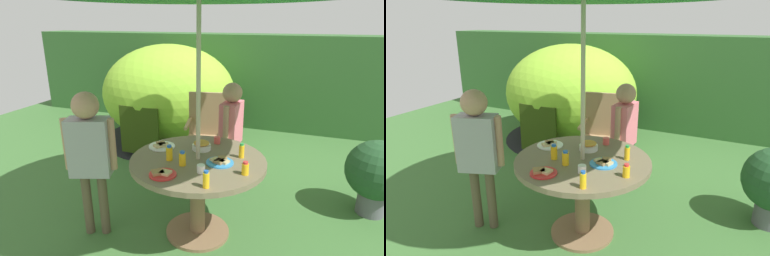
# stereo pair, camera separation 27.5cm
# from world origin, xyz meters

# --- Properties ---
(ground_plane) EXTENTS (10.00, 10.00, 0.02)m
(ground_plane) POSITION_xyz_m (0.00, 0.00, -0.01)
(ground_plane) COLOR #3D6B33
(hedge_backdrop) EXTENTS (9.00, 0.70, 1.60)m
(hedge_backdrop) POSITION_xyz_m (0.00, 3.45, 0.80)
(hedge_backdrop) COLOR #33602D
(hedge_backdrop) RESTS_ON ground_plane
(garden_table) EXTENTS (1.15, 1.15, 0.73)m
(garden_table) POSITION_xyz_m (0.00, 0.00, 0.57)
(garden_table) COLOR brown
(garden_table) RESTS_ON ground_plane
(wooden_chair) EXTENTS (0.62, 0.55, 1.02)m
(wooden_chair) POSITION_xyz_m (-0.25, 1.16, 0.58)
(wooden_chair) COLOR tan
(wooden_chair) RESTS_ON ground_plane
(dome_tent) EXTENTS (2.17, 2.17, 1.49)m
(dome_tent) POSITION_xyz_m (-1.26, 2.21, 0.74)
(dome_tent) COLOR #8CC633
(dome_tent) RESTS_ON ground_plane
(child_in_pink_shirt) EXTENTS (0.21, 0.42, 1.23)m
(child_in_pink_shirt) POSITION_xyz_m (0.07, 0.89, 0.78)
(child_in_pink_shirt) COLOR #3F3F47
(child_in_pink_shirt) RESTS_ON ground_plane
(child_in_grey_shirt) EXTENTS (0.42, 0.29, 1.31)m
(child_in_grey_shirt) POSITION_xyz_m (-0.85, -0.30, 0.83)
(child_in_grey_shirt) COLOR brown
(child_in_grey_shirt) RESTS_ON ground_plane
(snack_bowl) EXTENTS (0.17, 0.17, 0.08)m
(snack_bowl) POSITION_xyz_m (-0.04, 0.20, 0.77)
(snack_bowl) COLOR white
(snack_bowl) RESTS_ON garden_table
(plate_near_right) EXTENTS (0.21, 0.21, 0.03)m
(plate_near_right) POSITION_xyz_m (-0.16, -0.38, 0.74)
(plate_near_right) COLOR red
(plate_near_right) RESTS_ON garden_table
(plate_back_edge) EXTENTS (0.23, 0.23, 0.03)m
(plate_back_edge) POSITION_xyz_m (0.20, -0.02, 0.74)
(plate_back_edge) COLOR #338CD8
(plate_back_edge) RESTS_ON garden_table
(plate_far_right) EXTENTS (0.24, 0.24, 0.03)m
(plate_far_right) POSITION_xyz_m (-0.40, 0.14, 0.74)
(plate_far_right) COLOR white
(plate_far_right) RESTS_ON garden_table
(juice_bottle_near_left) EXTENTS (0.06, 0.06, 0.11)m
(juice_bottle_near_left) POSITION_xyz_m (0.43, -0.15, 0.78)
(juice_bottle_near_left) COLOR yellow
(juice_bottle_near_left) RESTS_ON garden_table
(juice_bottle_far_left) EXTENTS (0.05, 0.05, 0.13)m
(juice_bottle_far_left) POSITION_xyz_m (0.34, 0.15, 0.79)
(juice_bottle_far_left) COLOR yellow
(juice_bottle_far_left) RESTS_ON garden_table
(juice_bottle_center_front) EXTENTS (0.05, 0.05, 0.13)m
(juice_bottle_center_front) POSITION_xyz_m (0.21, -0.44, 0.79)
(juice_bottle_center_front) COLOR yellow
(juice_bottle_center_front) RESTS_ON garden_table
(juice_bottle_center_back) EXTENTS (0.06, 0.06, 0.12)m
(juice_bottle_center_back) POSITION_xyz_m (-0.08, -0.16, 0.79)
(juice_bottle_center_back) COLOR yellow
(juice_bottle_center_back) RESTS_ON garden_table
(juice_bottle_mid_left) EXTENTS (0.06, 0.06, 0.13)m
(juice_bottle_mid_left) POSITION_xyz_m (-0.22, -0.10, 0.79)
(juice_bottle_mid_left) COLOR yellow
(juice_bottle_mid_left) RESTS_ON garden_table
(cup_near) EXTENTS (0.06, 0.06, 0.06)m
(cup_near) POSITION_xyz_m (0.05, 0.40, 0.76)
(cup_near) COLOR #E04C47
(cup_near) RESTS_ON garden_table
(cup_far) EXTENTS (0.07, 0.07, 0.06)m
(cup_far) POSITION_xyz_m (0.10, -0.23, 0.76)
(cup_far) COLOR white
(cup_far) RESTS_ON garden_table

